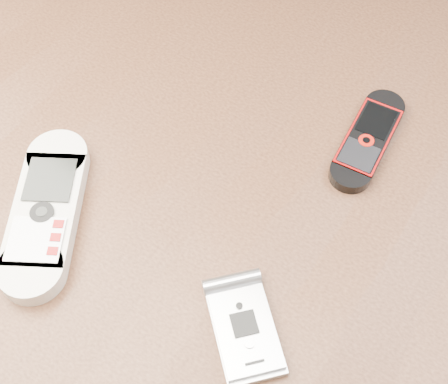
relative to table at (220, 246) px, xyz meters
The scene contains 4 objects.
table is the anchor object (origin of this frame).
nokia_white 0.20m from the table, 138.70° to the right, with size 0.06×0.18×0.02m, color white.
nokia_black_red 0.20m from the table, 55.70° to the left, with size 0.04×0.14×0.01m, color black.
motorola_razr 0.18m from the table, 48.25° to the right, with size 0.05×0.10×0.02m, color silver.
Camera 1 is at (0.18, -0.27, 1.26)m, focal length 50.00 mm.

